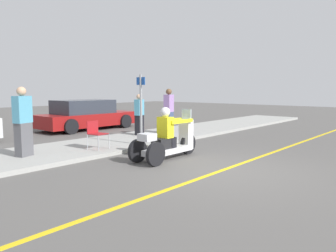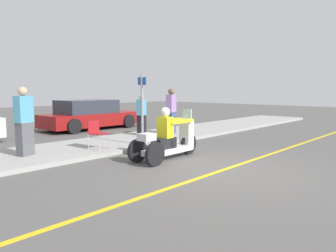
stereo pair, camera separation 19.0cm
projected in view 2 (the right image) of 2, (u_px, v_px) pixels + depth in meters
ground_plane at (222, 170)px, 7.58m from camera, size 60.00×60.00×0.00m
lane_stripe at (224, 170)px, 7.64m from camera, size 24.00×0.12×0.01m
sidewalk_strip at (102, 145)px, 10.64m from camera, size 28.00×2.80×0.12m
motorcycle_trike at (168, 141)px, 8.76m from camera, size 2.31×0.74×1.40m
spectator_by_tree at (171, 112)px, 12.89m from camera, size 0.47×0.35×1.76m
spectator_with_child at (24, 123)px, 8.58m from camera, size 0.49×0.37×1.82m
spectator_far_back at (142, 115)px, 12.49m from camera, size 0.42×0.31×1.56m
folding_chair_set_back at (97, 132)px, 9.64m from camera, size 0.52×0.52×0.82m
parked_car_lot_left at (90, 115)px, 15.27m from camera, size 4.63×2.03×1.37m
street_sign at (142, 107)px, 10.27m from camera, size 0.08×0.36×2.20m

